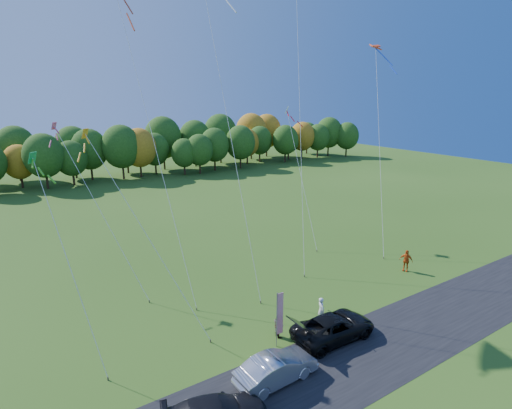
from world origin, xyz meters
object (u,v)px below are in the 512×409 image
feather_flag (279,313)px  silver_sedan (276,369)px  person_east (406,260)px  black_suv (334,327)px

feather_flag → silver_sedan: bearing=-128.2°
silver_sedan → feather_flag: size_ratio=1.30×
person_east → feather_flag: size_ratio=0.54×
person_east → feather_flag: feather_flag is taller
silver_sedan → black_suv: bearing=-79.2°
person_east → feather_flag: 15.81m
black_suv → feather_flag: 3.84m
black_suv → silver_sedan: size_ratio=1.18×
silver_sedan → feather_flag: bearing=-40.8°
black_suv → feather_flag: size_ratio=1.54×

